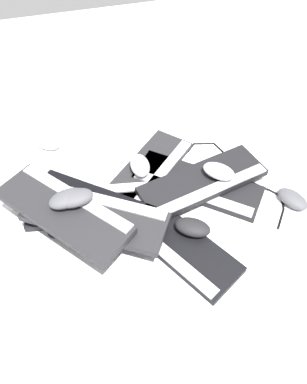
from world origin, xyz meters
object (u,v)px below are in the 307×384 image
at_px(keyboard_0, 197,185).
at_px(keyboard_2, 95,205).
at_px(mouse_1, 140,165).
at_px(mouse_2, 67,198).
at_px(keyboard_5, 95,216).
at_px(keyboard_6, 203,182).
at_px(keyboard_1, 146,174).
at_px(mouse_5, 292,199).
at_px(keyboard_4, 95,208).
at_px(keyboard_7, 63,211).
at_px(mouse_6, 47,142).
at_px(mouse_0, 193,227).
at_px(keyboard_3, 173,240).
at_px(mouse_4, 62,225).
at_px(mouse_3, 219,171).
at_px(mouse_7, 75,198).

relative_size(keyboard_0, keyboard_2, 0.94).
xyz_separation_m(mouse_1, mouse_2, (-0.26, -0.16, 0.09)).
bearing_deg(keyboard_5, keyboard_6, 9.62).
xyz_separation_m(keyboard_1, mouse_5, (0.44, -0.25, 0.01)).
distance_m(keyboard_4, keyboard_7, 0.12).
height_order(keyboard_0, mouse_6, mouse_6).
distance_m(mouse_1, mouse_6, 0.39).
xyz_separation_m(keyboard_6, mouse_1, (-0.19, 0.13, 0.01)).
height_order(keyboard_4, keyboard_7, keyboard_7).
bearing_deg(mouse_0, mouse_1, -40.35).
bearing_deg(keyboard_2, keyboard_5, -95.05).
relative_size(keyboard_4, mouse_2, 3.93).
bearing_deg(keyboard_1, mouse_2, -152.18).
distance_m(keyboard_4, mouse_2, 0.12).
bearing_deg(keyboard_4, keyboard_6, 1.49).
distance_m(keyboard_2, keyboard_7, 0.15).
bearing_deg(keyboard_0, keyboard_4, -175.70).
height_order(keyboard_5, mouse_6, keyboard_5).
xyz_separation_m(keyboard_0, keyboard_3, (-0.15, -0.19, 0.00)).
xyz_separation_m(mouse_1, mouse_4, (-0.30, -0.16, -0.03)).
bearing_deg(keyboard_4, mouse_0, -30.60).
distance_m(keyboard_5, mouse_0, 0.30).
relative_size(keyboard_1, mouse_4, 3.86).
xyz_separation_m(mouse_3, mouse_7, (-0.48, -0.03, 0.06)).
height_order(mouse_2, mouse_4, mouse_2).
height_order(mouse_1, mouse_6, mouse_1).
height_order(mouse_4, mouse_7, mouse_7).
xyz_separation_m(keyboard_3, keyboard_4, (-0.21, 0.17, 0.03)).
height_order(keyboard_1, keyboard_3, same).
bearing_deg(mouse_7, mouse_2, 164.67).
bearing_deg(mouse_3, mouse_0, -86.63).
bearing_deg(keyboard_2, mouse_0, -36.30).
xyz_separation_m(mouse_0, mouse_5, (0.37, 0.03, -0.03)).
xyz_separation_m(keyboard_2, mouse_1, (0.18, 0.10, 0.04)).
height_order(keyboard_7, mouse_0, keyboard_7).
relative_size(mouse_1, mouse_7, 1.00).
xyz_separation_m(keyboard_3, mouse_5, (0.43, 0.04, 0.01)).
relative_size(keyboard_1, keyboard_4, 0.98).
distance_m(keyboard_1, keyboard_4, 0.24).
bearing_deg(mouse_6, keyboard_7, 136.56).
bearing_deg(keyboard_4, mouse_7, -154.51).
relative_size(mouse_5, mouse_7, 1.00).
bearing_deg(mouse_4, mouse_2, -40.48).
distance_m(keyboard_0, keyboard_1, 0.19).
bearing_deg(keyboard_2, keyboard_7, -144.36).
height_order(keyboard_0, keyboard_2, same).
bearing_deg(mouse_7, keyboard_2, 44.39).
height_order(keyboard_5, mouse_3, mouse_3).
xyz_separation_m(keyboard_1, mouse_7, (-0.25, -0.15, 0.13)).
bearing_deg(mouse_7, keyboard_0, 4.10).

